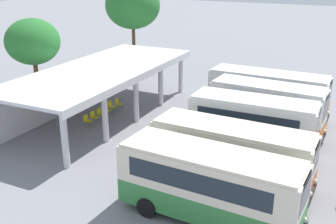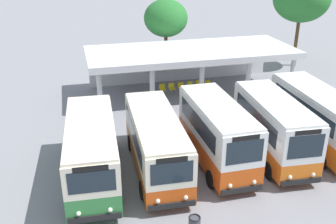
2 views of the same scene
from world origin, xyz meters
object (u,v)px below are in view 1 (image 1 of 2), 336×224
object	(u,v)px
city_bus_nearest_orange	(210,183)
waiting_chair_second_from_end	(94,116)
city_bus_fifth_blue	(268,93)
city_bus_fourth_amber	(267,108)
waiting_chair_fifth_seat	(111,106)
city_bus_second_in_row	(231,152)
waiting_chair_far_end_seat	(118,103)
waiting_chair_middle_seat	(100,113)
waiting_chair_end_by_column	(87,120)
city_bus_middle_cream	(252,126)
waiting_chair_fourth_seat	(106,109)

from	to	relation	value
city_bus_nearest_orange	waiting_chair_second_from_end	world-z (taller)	city_bus_nearest_orange
city_bus_fifth_blue	waiting_chair_second_from_end	world-z (taller)	city_bus_fifth_blue
city_bus_fourth_amber	city_bus_fifth_blue	bearing A→B (deg)	11.71
city_bus_nearest_orange	waiting_chair_fifth_seat	world-z (taller)	city_bus_nearest_orange
city_bus_second_in_row	waiting_chair_far_end_seat	xyz separation A→B (m)	(6.61, 10.49, -1.14)
waiting_chair_middle_seat	waiting_chair_end_by_column	bearing A→B (deg)	179.80
waiting_chair_fifth_seat	city_bus_fourth_amber	bearing A→B (deg)	-87.02
city_bus_nearest_orange	city_bus_fifth_blue	size ratio (longest dim) A/B	0.96
city_bus_nearest_orange	waiting_chair_far_end_seat	world-z (taller)	city_bus_nearest_orange
city_bus_middle_cream	waiting_chair_end_by_column	distance (m)	10.75
waiting_chair_second_from_end	city_bus_middle_cream	bearing A→B (deg)	-92.15
city_bus_middle_cream	waiting_chair_far_end_seat	bearing A→B (deg)	72.31
waiting_chair_second_from_end	waiting_chair_fourth_seat	distance (m)	1.50
city_bus_nearest_orange	city_bus_fifth_blue	bearing A→B (deg)	2.40
city_bus_nearest_orange	city_bus_second_in_row	xyz separation A→B (m)	(3.21, 0.08, -0.05)
city_bus_fifth_blue	waiting_chair_second_from_end	xyz separation A→B (m)	(-6.02, 10.05, -1.26)
city_bus_middle_cream	waiting_chair_fourth_seat	world-z (taller)	city_bus_middle_cream
waiting_chair_far_end_seat	waiting_chair_middle_seat	bearing A→B (deg)	179.92
waiting_chair_second_from_end	waiting_chair_fourth_seat	xyz separation A→B (m)	(1.50, -0.00, 0.00)
city_bus_nearest_orange	waiting_chair_second_from_end	distance (m)	12.65
city_bus_fourth_amber	waiting_chair_middle_seat	size ratio (longest dim) A/B	8.01
city_bus_fifth_blue	waiting_chair_fourth_seat	world-z (taller)	city_bus_fifth_blue
waiting_chair_far_end_seat	waiting_chair_end_by_column	bearing A→B (deg)	179.88
city_bus_fourth_amber	waiting_chair_fifth_seat	size ratio (longest dim) A/B	8.01
waiting_chair_fourth_seat	city_bus_fifth_blue	bearing A→B (deg)	-65.74
city_bus_fifth_blue	waiting_chair_far_end_seat	size ratio (longest dim) A/B	9.29
city_bus_second_in_row	waiting_chair_fifth_seat	bearing A→B (deg)	61.08
city_bus_fourth_amber	waiting_chair_fifth_seat	bearing A→B (deg)	92.98
waiting_chair_middle_seat	waiting_chair_far_end_seat	world-z (taller)	same
city_bus_second_in_row	waiting_chair_end_by_column	distance (m)	10.95
waiting_chair_fourth_seat	waiting_chair_fifth_seat	distance (m)	0.76
city_bus_fourth_amber	waiting_chair_fourth_seat	bearing A→B (deg)	96.99
city_bus_second_in_row	waiting_chair_middle_seat	bearing A→B (deg)	67.43
city_bus_middle_cream	city_bus_fourth_amber	world-z (taller)	city_bus_middle_cream
city_bus_second_in_row	city_bus_middle_cream	xyz separation A→B (m)	(3.21, -0.15, 0.21)
city_bus_second_in_row	waiting_chair_middle_seat	distance (m)	11.42
waiting_chair_second_from_end	waiting_chair_fourth_seat	world-z (taller)	same
waiting_chair_fifth_seat	waiting_chair_far_end_seat	bearing A→B (deg)	-8.51
waiting_chair_far_end_seat	city_bus_fourth_amber	bearing A→B (deg)	-90.99
city_bus_fifth_blue	city_bus_fourth_amber	bearing A→B (deg)	-168.29
waiting_chair_far_end_seat	waiting_chair_fifth_seat	bearing A→B (deg)	171.49
city_bus_fourth_amber	city_bus_nearest_orange	bearing A→B (deg)	179.25
city_bus_nearest_orange	city_bus_middle_cream	size ratio (longest dim) A/B	1.14
city_bus_nearest_orange	waiting_chair_end_by_column	xyz separation A→B (m)	(6.08, 10.58, -1.19)
waiting_chair_end_by_column	waiting_chair_fifth_seat	world-z (taller)	same
waiting_chair_second_from_end	waiting_chair_fifth_seat	world-z (taller)	same
waiting_chair_far_end_seat	waiting_chair_second_from_end	bearing A→B (deg)	179.81
city_bus_second_in_row	waiting_chair_end_by_column	world-z (taller)	city_bus_second_in_row
city_bus_nearest_orange	waiting_chair_far_end_seat	bearing A→B (deg)	47.12
city_bus_middle_cream	waiting_chair_far_end_seat	size ratio (longest dim) A/B	7.83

